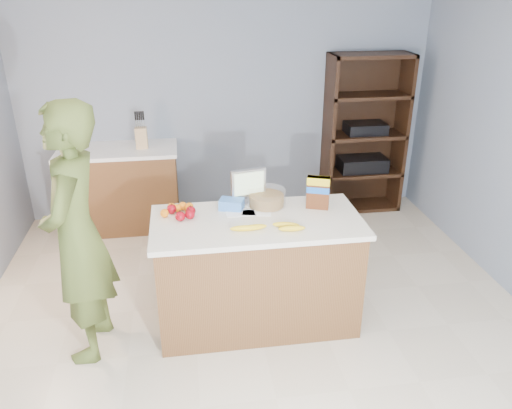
{
  "coord_description": "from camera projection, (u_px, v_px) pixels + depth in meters",
  "views": [
    {
      "loc": [
        -0.5,
        -2.97,
        2.52
      ],
      "look_at": [
        0.0,
        0.35,
        1.0
      ],
      "focal_mm": 35.0,
      "sensor_mm": 36.0,
      "label": 1
    }
  ],
  "objects": [
    {
      "name": "floor",
      "position": [
        263.0,
        343.0,
        3.78
      ],
      "size": [
        4.5,
        5.0,
        0.02
      ],
      "primitive_type": "cube",
      "color": "beige",
      "rests_on": "ground"
    },
    {
      "name": "walls",
      "position": [
        264.0,
        132.0,
        3.1
      ],
      "size": [
        4.52,
        5.02,
        2.51
      ],
      "color": "gray",
      "rests_on": "ground"
    },
    {
      "name": "counter_peninsula",
      "position": [
        257.0,
        275.0,
        3.88
      ],
      "size": [
        1.56,
        0.76,
        0.9
      ],
      "color": "brown",
      "rests_on": "ground"
    },
    {
      "name": "back_cabinet",
      "position": [
        122.0,
        188.0,
        5.42
      ],
      "size": [
        1.24,
        0.62,
        0.9
      ],
      "color": "brown",
      "rests_on": "ground"
    },
    {
      "name": "shelving_unit",
      "position": [
        363.0,
        137.0,
        5.75
      ],
      "size": [
        0.9,
        0.4,
        1.8
      ],
      "color": "black",
      "rests_on": "ground"
    },
    {
      "name": "person",
      "position": [
        77.0,
        236.0,
        3.38
      ],
      "size": [
        0.5,
        0.71,
        1.86
      ],
      "primitive_type": "imported",
      "rotation": [
        0.0,
        0.0,
        -1.65
      ],
      "color": "#495723",
      "rests_on": "ground"
    },
    {
      "name": "knife_block",
      "position": [
        141.0,
        137.0,
        5.2
      ],
      "size": [
        0.12,
        0.1,
        0.31
      ],
      "color": "tan",
      "rests_on": "back_cabinet"
    },
    {
      "name": "envelopes",
      "position": [
        249.0,
        213.0,
        3.78
      ],
      "size": [
        0.35,
        0.16,
        0.0
      ],
      "color": "white",
      "rests_on": "counter_peninsula"
    },
    {
      "name": "bananas",
      "position": [
        269.0,
        227.0,
        3.52
      ],
      "size": [
        0.53,
        0.13,
        0.04
      ],
      "color": "yellow",
      "rests_on": "counter_peninsula"
    },
    {
      "name": "apples",
      "position": [
        183.0,
        213.0,
        3.7
      ],
      "size": [
        0.22,
        0.21,
        0.07
      ],
      "color": "maroon",
      "rests_on": "counter_peninsula"
    },
    {
      "name": "oranges",
      "position": [
        179.0,
        208.0,
        3.79
      ],
      "size": [
        0.25,
        0.17,
        0.06
      ],
      "color": "orange",
      "rests_on": "counter_peninsula"
    },
    {
      "name": "blue_carton",
      "position": [
        232.0,
        204.0,
        3.84
      ],
      "size": [
        0.21,
        0.17,
        0.08
      ],
      "primitive_type": "cube",
      "rotation": [
        0.0,
        0.0,
        -0.33
      ],
      "color": "blue",
      "rests_on": "counter_peninsula"
    },
    {
      "name": "salad_bowl",
      "position": [
        267.0,
        199.0,
        3.89
      ],
      "size": [
        0.3,
        0.3,
        0.13
      ],
      "color": "#267219",
      "rests_on": "counter_peninsula"
    },
    {
      "name": "tv",
      "position": [
        248.0,
        184.0,
        3.89
      ],
      "size": [
        0.28,
        0.12,
        0.28
      ],
      "color": "silver",
      "rests_on": "counter_peninsula"
    },
    {
      "name": "cereal_box",
      "position": [
        318.0,
        190.0,
        3.8
      ],
      "size": [
        0.18,
        0.12,
        0.26
      ],
      "color": "#592B14",
      "rests_on": "counter_peninsula"
    }
  ]
}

